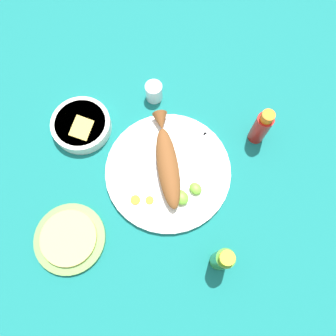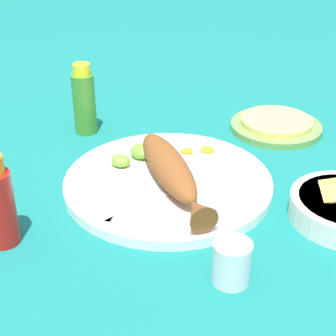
{
  "view_description": "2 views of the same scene",
  "coord_description": "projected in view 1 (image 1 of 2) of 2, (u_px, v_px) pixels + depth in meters",
  "views": [
    {
      "loc": [
        0.23,
        -0.19,
        0.91
      ],
      "look_at": [
        0.0,
        0.0,
        0.04
      ],
      "focal_mm": 35.0,
      "sensor_mm": 36.0,
      "label": 1
    },
    {
      "loc": [
        -0.51,
        0.58,
        0.47
      ],
      "look_at": [
        0.0,
        0.0,
        0.04
      ],
      "focal_mm": 55.0,
      "sensor_mm": 36.0,
      "label": 2
    }
  ],
  "objects": [
    {
      "name": "fork_far",
      "position": [
        197.0,
        156.0,
        0.96
      ],
      "size": [
        0.09,
        0.17,
        0.0
      ],
      "rotation": [
        0.0,
        0.0,
        8.29
      ],
      "color": "silver",
      "rests_on": "main_plate"
    },
    {
      "name": "lime_wedge_side",
      "position": [
        196.0,
        189.0,
        0.92
      ],
      "size": [
        0.04,
        0.03,
        0.02
      ],
      "primitive_type": "ellipsoid",
      "color": "#6BB233",
      "rests_on": "main_plate"
    },
    {
      "name": "salt_cup",
      "position": [
        154.0,
        93.0,
        1.02
      ],
      "size": [
        0.05,
        0.05,
        0.06
      ],
      "color": "silver",
      "rests_on": "ground_plane"
    },
    {
      "name": "fork_near",
      "position": [
        185.0,
        145.0,
        0.97
      ],
      "size": [
        0.03,
        0.19,
        0.0
      ],
      "rotation": [
        0.0,
        0.0,
        7.76
      ],
      "color": "silver",
      "rests_on": "main_plate"
    },
    {
      "name": "tortilla_stack",
      "position": [
        69.0,
        238.0,
        0.88
      ],
      "size": [
        0.15,
        0.15,
        0.01
      ],
      "primitive_type": "cylinder",
      "color": "#E0C666",
      "rests_on": "tortilla_plate"
    },
    {
      "name": "main_plate",
      "position": [
        168.0,
        171.0,
        0.95
      ],
      "size": [
        0.36,
        0.36,
        0.02
      ],
      "primitive_type": "cylinder",
      "color": "white",
      "rests_on": "ground_plane"
    },
    {
      "name": "ground_plane",
      "position": [
        168.0,
        172.0,
        0.96
      ],
      "size": [
        4.0,
        4.0,
        0.0
      ],
      "primitive_type": "plane",
      "color": "#146B66"
    },
    {
      "name": "guacamole_bowl",
      "position": [
        81.0,
        125.0,
        0.99
      ],
      "size": [
        0.18,
        0.18,
        0.05
      ],
      "color": "white",
      "rests_on": "ground_plane"
    },
    {
      "name": "lime_wedge_main",
      "position": [
        181.0,
        197.0,
        0.91
      ],
      "size": [
        0.05,
        0.04,
        0.03
      ],
      "primitive_type": "ellipsoid",
      "color": "#6BB233",
      "rests_on": "main_plate"
    },
    {
      "name": "hot_sauce_bottle_green",
      "position": [
        222.0,
        260.0,
        0.81
      ],
      "size": [
        0.05,
        0.05,
        0.15
      ],
      "color": "#3D8428",
      "rests_on": "ground_plane"
    },
    {
      "name": "carrot_slice_mid",
      "position": [
        150.0,
        200.0,
        0.91
      ],
      "size": [
        0.02,
        0.02,
        0.0
      ],
      "primitive_type": "cylinder",
      "color": "orange",
      "rests_on": "main_plate"
    },
    {
      "name": "fried_fish",
      "position": [
        167.0,
        161.0,
        0.93
      ],
      "size": [
        0.28,
        0.2,
        0.05
      ],
      "rotation": [
        0.0,
        0.0,
        -0.55
      ],
      "color": "brown",
      "rests_on": "main_plate"
    },
    {
      "name": "hot_sauce_bottle_red",
      "position": [
        261.0,
        127.0,
        0.93
      ],
      "size": [
        0.05,
        0.05,
        0.14
      ],
      "color": "#B21914",
      "rests_on": "ground_plane"
    },
    {
      "name": "carrot_slice_near",
      "position": [
        135.0,
        200.0,
        0.91
      ],
      "size": [
        0.03,
        0.03,
        0.0
      ],
      "primitive_type": "cylinder",
      "color": "orange",
      "rests_on": "main_plate"
    },
    {
      "name": "tortilla_plate",
      "position": [
        70.0,
        239.0,
        0.89
      ],
      "size": [
        0.19,
        0.19,
        0.01
      ],
      "primitive_type": "cylinder",
      "color": "#6B9E4C",
      "rests_on": "ground_plane"
    }
  ]
}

